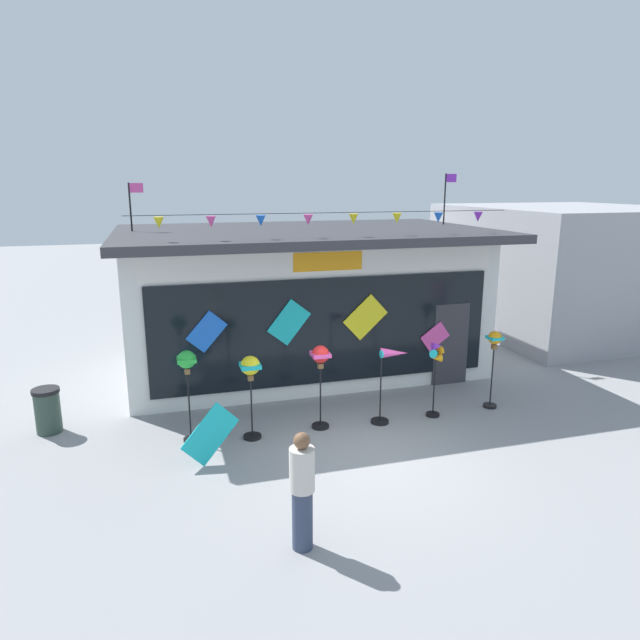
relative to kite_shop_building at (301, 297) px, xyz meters
The scene contains 12 objects.
ground_plane 5.67m from the kite_shop_building, 91.24° to the right, with size 80.00×80.00×0.00m, color gray.
kite_shop_building is the anchor object (origin of this frame).
wind_spinner_far_left 5.04m from the kite_shop_building, 129.23° to the right, with size 0.35×0.35×1.80m.
wind_spinner_left 4.60m from the kite_shop_building, 116.39° to the right, with size 0.37×0.37×1.66m.
wind_spinner_center_left 4.07m from the kite_shop_building, 98.95° to the right, with size 0.36×0.36×1.72m.
wind_spinner_center_right 4.26m from the kite_shop_building, 78.93° to the right, with size 0.75×0.37×1.58m.
wind_spinner_right 4.56m from the kite_shop_building, 66.20° to the right, with size 0.43×0.29×1.64m.
wind_spinner_far_right 5.19m from the kite_shop_building, 50.86° to the right, with size 0.29×0.29×1.72m.
person_mid_plaza 7.96m from the kite_shop_building, 104.27° to the right, with size 0.34×0.34×1.68m.
trash_bin 6.59m from the kite_shop_building, 155.19° to the right, with size 0.52×0.52×0.91m.
display_kite_on_ground 5.80m from the kite_shop_building, 120.75° to the right, with size 0.55×0.03×0.99m, color #19B7BC.
neighbour_building 9.68m from the kite_shop_building, ahead, with size 6.49×7.16×4.05m, color #99999E.
Camera 1 is at (-3.49, -8.85, 4.82)m, focal length 31.92 mm.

